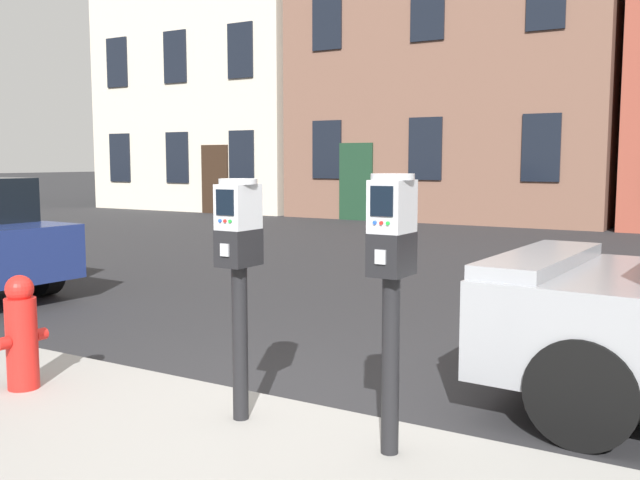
# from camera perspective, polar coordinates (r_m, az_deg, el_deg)

# --- Properties ---
(ground_plane) EXTENTS (160.00, 160.00, 0.00)m
(ground_plane) POSITION_cam_1_polar(r_m,az_deg,el_deg) (4.43, -3.53, -15.13)
(ground_plane) COLOR #28282B
(parking_meter_near_kerb) EXTENTS (0.22, 0.25, 1.38)m
(parking_meter_near_kerb) POSITION_cam_1_polar(r_m,az_deg,el_deg) (4.02, -6.53, -1.22)
(parking_meter_near_kerb) COLOR black
(parking_meter_near_kerb) RESTS_ON sidewalk_slab
(parking_meter_twin_adjacent) EXTENTS (0.22, 0.25, 1.42)m
(parking_meter_twin_adjacent) POSITION_cam_1_polar(r_m,az_deg,el_deg) (3.54, 5.76, -1.85)
(parking_meter_twin_adjacent) COLOR black
(parking_meter_twin_adjacent) RESTS_ON sidewalk_slab
(fire_hydrant) EXTENTS (0.20, 0.36, 0.75)m
(fire_hydrant) POSITION_cam_1_polar(r_m,az_deg,el_deg) (5.04, -22.84, -6.89)
(fire_hydrant) COLOR red
(fire_hydrant) RESTS_ON sidewalk_slab
(townhouse_cream_stone) EXTENTS (7.61, 6.42, 12.51)m
(townhouse_cream_stone) POSITION_cam_1_polar(r_m,az_deg,el_deg) (25.96, -6.74, 16.63)
(townhouse_cream_stone) COLOR beige
(townhouse_cream_stone) RESTS_ON ground_plane
(townhouse_brownstone) EXTENTS (8.77, 5.16, 10.51)m
(townhouse_brownstone) POSITION_cam_1_polar(r_m,az_deg,el_deg) (21.24, 11.29, 16.13)
(townhouse_brownstone) COLOR brown
(townhouse_brownstone) RESTS_ON ground_plane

